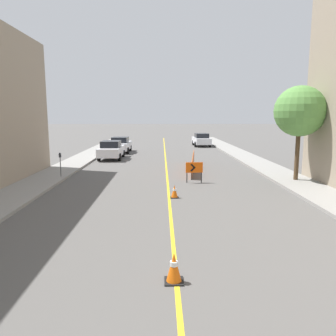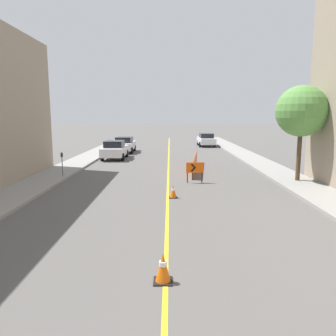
{
  "view_description": "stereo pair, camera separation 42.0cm",
  "coord_description": "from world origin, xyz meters",
  "px_view_note": "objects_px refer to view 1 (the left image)",
  "views": [
    {
      "loc": [
        -0.33,
        5.37,
        3.75
      ],
      "look_at": [
        0.0,
        22.42,
        1.0
      ],
      "focal_mm": 35.0,
      "sensor_mm": 36.0,
      "label": 1
    },
    {
      "loc": [
        0.09,
        5.37,
        3.75
      ],
      "look_at": [
        0.0,
        22.42,
        1.0
      ],
      "focal_mm": 35.0,
      "sensor_mm": 36.0,
      "label": 2
    }
  ],
  "objects_px": {
    "parked_car_curb_near": "(111,150)",
    "parked_car_curb_far": "(201,140)",
    "parking_meter_far_curb": "(60,160)",
    "traffic_cone_second": "(174,268)",
    "street_tree_right_near": "(300,111)",
    "parked_car_curb_mid": "(121,145)",
    "arrow_barricade_primary": "(194,168)",
    "traffic_cone_third": "(174,192)"
  },
  "relations": [
    {
      "from": "parked_car_curb_mid",
      "to": "street_tree_right_near",
      "type": "distance_m",
      "value": 19.51
    },
    {
      "from": "traffic_cone_third",
      "to": "parked_car_curb_mid",
      "type": "bearing_deg",
      "value": 104.35
    },
    {
      "from": "parking_meter_far_curb",
      "to": "parked_car_curb_near",
      "type": "bearing_deg",
      "value": 79.47
    },
    {
      "from": "arrow_barricade_primary",
      "to": "street_tree_right_near",
      "type": "bearing_deg",
      "value": -3.62
    },
    {
      "from": "arrow_barricade_primary",
      "to": "parked_car_curb_near",
      "type": "xyz_separation_m",
      "value": [
        -6.18,
        10.24,
        -0.01
      ]
    },
    {
      "from": "traffic_cone_second",
      "to": "street_tree_right_near",
      "type": "distance_m",
      "value": 13.81
    },
    {
      "from": "parked_car_curb_mid",
      "to": "parked_car_curb_far",
      "type": "xyz_separation_m",
      "value": [
        9.07,
        6.81,
        0.0
      ]
    },
    {
      "from": "parked_car_curb_mid",
      "to": "traffic_cone_second",
      "type": "bearing_deg",
      "value": -78.64
    },
    {
      "from": "parking_meter_far_curb",
      "to": "street_tree_right_near",
      "type": "xyz_separation_m",
      "value": [
        13.62,
        -1.25,
        2.81
      ]
    },
    {
      "from": "parked_car_curb_far",
      "to": "parking_meter_far_curb",
      "type": "distance_m",
      "value": 23.47
    },
    {
      "from": "arrow_barricade_primary",
      "to": "parked_car_curb_mid",
      "type": "distance_m",
      "value": 16.4
    },
    {
      "from": "parking_meter_far_curb",
      "to": "traffic_cone_second",
      "type": "bearing_deg",
      "value": -63.06
    },
    {
      "from": "parked_car_curb_mid",
      "to": "street_tree_right_near",
      "type": "relative_size",
      "value": 0.83
    },
    {
      "from": "parked_car_curb_mid",
      "to": "parked_car_curb_far",
      "type": "distance_m",
      "value": 11.34
    },
    {
      "from": "parked_car_curb_near",
      "to": "street_tree_right_near",
      "type": "height_order",
      "value": "street_tree_right_near"
    },
    {
      "from": "street_tree_right_near",
      "to": "parking_meter_far_curb",
      "type": "bearing_deg",
      "value": 174.76
    },
    {
      "from": "parked_car_curb_near",
      "to": "street_tree_right_near",
      "type": "relative_size",
      "value": 0.83
    },
    {
      "from": "traffic_cone_third",
      "to": "parked_car_curb_far",
      "type": "bearing_deg",
      "value": 80.42
    },
    {
      "from": "traffic_cone_third",
      "to": "parked_car_curb_mid",
      "type": "relative_size",
      "value": 0.14
    },
    {
      "from": "traffic_cone_second",
      "to": "street_tree_right_near",
      "type": "xyz_separation_m",
      "value": [
        7.33,
        11.13,
        3.62
      ]
    },
    {
      "from": "parked_car_curb_near",
      "to": "parking_meter_far_curb",
      "type": "height_order",
      "value": "parked_car_curb_near"
    },
    {
      "from": "parked_car_curb_mid",
      "to": "parking_meter_far_curb",
      "type": "bearing_deg",
      "value": -95.71
    },
    {
      "from": "parked_car_curb_far",
      "to": "parking_meter_far_curb",
      "type": "xyz_separation_m",
      "value": [
        -10.9,
        -20.78,
        0.35
      ]
    },
    {
      "from": "arrow_barricade_primary",
      "to": "parked_car_curb_far",
      "type": "distance_m",
      "value": 22.28
    },
    {
      "from": "traffic_cone_second",
      "to": "parked_car_curb_near",
      "type": "height_order",
      "value": "parked_car_curb_near"
    },
    {
      "from": "traffic_cone_third",
      "to": "parked_car_curb_far",
      "type": "relative_size",
      "value": 0.14
    },
    {
      "from": "traffic_cone_third",
      "to": "parking_meter_far_curb",
      "type": "distance_m",
      "value": 8.14
    },
    {
      "from": "parked_car_curb_near",
      "to": "parking_meter_far_curb",
      "type": "bearing_deg",
      "value": -99.63
    },
    {
      "from": "traffic_cone_second",
      "to": "parked_car_curb_mid",
      "type": "relative_size",
      "value": 0.16
    },
    {
      "from": "traffic_cone_second",
      "to": "parked_car_curb_far",
      "type": "xyz_separation_m",
      "value": [
        4.61,
        33.16,
        0.46
      ]
    },
    {
      "from": "arrow_barricade_primary",
      "to": "parked_car_curb_far",
      "type": "bearing_deg",
      "value": 78.09
    },
    {
      "from": "parking_meter_far_curb",
      "to": "street_tree_right_near",
      "type": "distance_m",
      "value": 13.96
    },
    {
      "from": "street_tree_right_near",
      "to": "parked_car_curb_mid",
      "type": "bearing_deg",
      "value": 127.75
    },
    {
      "from": "parked_car_curb_far",
      "to": "street_tree_right_near",
      "type": "bearing_deg",
      "value": -85.24
    },
    {
      "from": "parked_car_curb_far",
      "to": "street_tree_right_near",
      "type": "distance_m",
      "value": 22.42
    },
    {
      "from": "arrow_barricade_primary",
      "to": "parked_car_curb_near",
      "type": "relative_size",
      "value": 0.27
    },
    {
      "from": "traffic_cone_second",
      "to": "parked_car_curb_mid",
      "type": "bearing_deg",
      "value": 99.61
    },
    {
      "from": "parked_car_curb_near",
      "to": "parked_car_curb_far",
      "type": "height_order",
      "value": "same"
    },
    {
      "from": "parked_car_curb_far",
      "to": "parking_meter_far_curb",
      "type": "height_order",
      "value": "parked_car_curb_far"
    },
    {
      "from": "traffic_cone_second",
      "to": "street_tree_right_near",
      "type": "relative_size",
      "value": 0.13
    },
    {
      "from": "traffic_cone_second",
      "to": "parking_meter_far_curb",
      "type": "bearing_deg",
      "value": 116.94
    },
    {
      "from": "traffic_cone_third",
      "to": "arrow_barricade_primary",
      "type": "bearing_deg",
      "value": 69.98
    }
  ]
}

